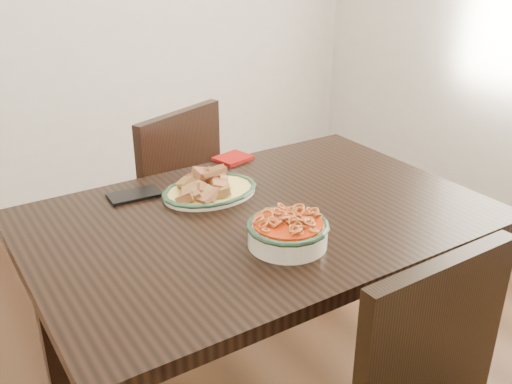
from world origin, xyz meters
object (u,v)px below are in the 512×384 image
fish_plate (210,181)px  smartphone (135,195)px  dining_table (260,240)px  noodle_bowl (288,230)px  chair_far (164,201)px

fish_plate → smartphone: bearing=151.0°
fish_plate → dining_table: bearing=-73.3°
smartphone → noodle_bowl: bearing=-62.2°
chair_far → smartphone: (-0.27, -0.42, 0.26)m
fish_plate → noodle_bowl: fish_plate is taller
dining_table → smartphone: 0.41m
dining_table → smartphone: bearing=130.4°
dining_table → noodle_bowl: size_ratio=6.03×
noodle_bowl → smartphone: bearing=114.0°
noodle_bowl → chair_far: bearing=87.0°
dining_table → fish_plate: 0.24m
fish_plate → smartphone: (-0.20, 0.11, -0.04)m
dining_table → fish_plate: fish_plate is taller
fish_plate → smartphone: size_ratio=1.88×
smartphone → dining_table: bearing=-45.8°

